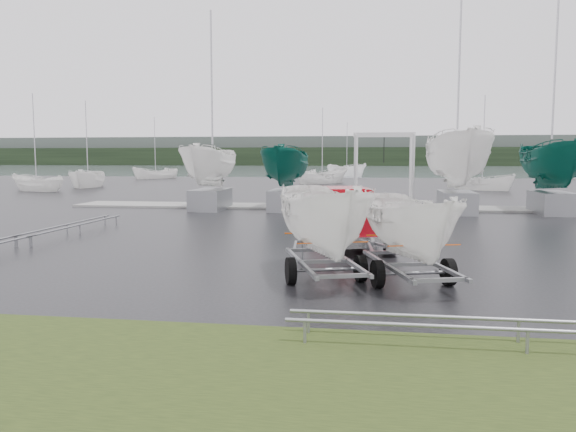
{
  "coord_description": "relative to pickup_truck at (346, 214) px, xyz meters",
  "views": [
    {
      "loc": [
        1.77,
        -17.94,
        2.8
      ],
      "look_at": [
        -0.49,
        -2.87,
        1.2
      ],
      "focal_mm": 35.0,
      "sensor_mm": 36.0,
      "label": 1
    }
  ],
  "objects": [
    {
      "name": "far_hill",
      "position": [
        -0.93,
        177.6,
        4.07
      ],
      "size": [
        300.0,
        6.0,
        10.0
      ],
      "primitive_type": "cube",
      "color": "#4C5651",
      "rests_on": "ground"
    },
    {
      "name": "ground_plane",
      "position": [
        -0.93,
        -0.4,
        -0.93
      ],
      "size": [
        120.0,
        120.0,
        0.0
      ],
      "primitive_type": "plane",
      "color": "black",
      "rests_on": "ground"
    },
    {
      "name": "lake",
      "position": [
        -0.93,
        99.6,
        -0.94
      ],
      "size": [
        300.0,
        300.0,
        0.0
      ],
      "primitive_type": "plane",
      "color": "gray",
      "rests_on": "ground"
    },
    {
      "name": "moored_boat_4",
      "position": [
        -27.07,
        51.48,
        -0.92
      ],
      "size": [
        3.34,
        3.34,
        11.1
      ],
      "rotation": [
        0.0,
        0.0,
        5.45
      ],
      "color": "white",
      "rests_on": "ground"
    },
    {
      "name": "trailer_parked",
      "position": [
        -0.21,
        -5.83,
        1.83
      ],
      "size": [
        2.23,
        3.79,
        5.1
      ],
      "rotation": [
        0.0,
        0.0,
        0.31
      ],
      "color": "gray",
      "rests_on": "ground"
    },
    {
      "name": "moored_boat_0",
      "position": [
        -25.5,
        30.94,
        -0.93
      ],
      "size": [
        3.14,
        3.19,
        11.45
      ],
      "rotation": [
        0.0,
        0.0,
        0.23
      ],
      "color": "white",
      "rests_on": "ground"
    },
    {
      "name": "trailer_hitched",
      "position": [
        1.7,
        -5.92,
        1.57
      ],
      "size": [
        2.13,
        3.79,
        4.6
      ],
      "rotation": [
        0.0,
        0.0,
        0.28
      ],
      "color": "gray",
      "rests_on": "ground"
    },
    {
      "name": "keelboat_0",
      "position": [
        -7.68,
        10.6,
        2.74
      ],
      "size": [
        2.32,
        3.2,
        10.48
      ],
      "color": "gray",
      "rests_on": "ground"
    },
    {
      "name": "grass_verge",
      "position": [
        -0.93,
        -11.4,
        -0.93
      ],
      "size": [
        40.0,
        40.0,
        0.0
      ],
      "primitive_type": "plane",
      "color": "#233013",
      "rests_on": "ground"
    },
    {
      "name": "boat_hoist",
      "position": [
        1.45,
        12.6,
        1.74
      ],
      "size": [
        3.3,
        2.18,
        4.12
      ],
      "color": "silver",
      "rests_on": "ground"
    },
    {
      "name": "mast_rack_2",
      "position": [
        3.07,
        -9.9,
        -0.58
      ],
      "size": [
        7.0,
        0.56,
        0.06
      ],
      "color": "gray",
      "rests_on": "ground"
    },
    {
      "name": "treeline",
      "position": [
        -0.93,
        169.6,
        2.07
      ],
      "size": [
        300.0,
        8.0,
        6.0
      ],
      "primitive_type": "cube",
      "color": "black",
      "rests_on": "ground"
    },
    {
      "name": "keelboat_1",
      "position": [
        -3.6,
        10.8,
        2.65
      ],
      "size": [
        2.27,
        3.2,
        7.13
      ],
      "color": "gray",
      "rests_on": "ground"
    },
    {
      "name": "pickup_truck",
      "position": [
        0.0,
        0.0,
        0.0
      ],
      "size": [
        3.23,
        5.66,
        1.78
      ],
      "rotation": [
        0.0,
        0.0,
        0.28
      ],
      "color": "maroon",
      "rests_on": "ground"
    },
    {
      "name": "dock",
      "position": [
        -0.93,
        12.6,
        -0.88
      ],
      "size": [
        30.0,
        3.0,
        0.12
      ],
      "primitive_type": "cube",
      "color": "gray",
      "rests_on": "ground"
    },
    {
      "name": "keelboat_2",
      "position": [
        5.05,
        10.6,
        3.82
      ],
      "size": [
        2.99,
        3.2,
        11.18
      ],
      "color": "gray",
      "rests_on": "ground"
    },
    {
      "name": "moored_boat_2",
      "position": [
        10.15,
        31.48,
        -0.92
      ],
      "size": [
        3.13,
        3.12,
        10.92
      ],
      "rotation": [
        0.0,
        0.0,
        0.9
      ],
      "color": "white",
      "rests_on": "ground"
    },
    {
      "name": "moored_boat_5",
      "position": [
        -2.93,
        66.54,
        -0.93
      ],
      "size": [
        4.22,
        4.22,
        11.92
      ],
      "rotation": [
        0.0,
        0.0,
        0.81
      ],
      "color": "white",
      "rests_on": "ground"
    },
    {
      "name": "keelboat_3",
      "position": [
        9.65,
        10.9,
        3.09
      ],
      "size": [
        2.53,
        3.2,
        10.7
      ],
      "color": "gray",
      "rests_on": "ground"
    },
    {
      "name": "mast_rack_0",
      "position": [
        -9.93,
        0.6,
        -0.58
      ],
      "size": [
        0.56,
        6.5,
        0.06
      ],
      "rotation": [
        0.0,
        0.0,
        1.57
      ],
      "color": "gray",
      "rests_on": "ground"
    },
    {
      "name": "moored_boat_1",
      "position": [
        -4.43,
        41.54,
        -0.93
      ],
      "size": [
        3.68,
        3.68,
        11.42
      ],
      "rotation": [
        0.0,
        0.0,
        2.35
      ],
      "color": "white",
      "rests_on": "ground"
    },
    {
      "name": "moored_boat_6",
      "position": [
        -26.71,
        24.6,
        -0.92
      ],
      "size": [
        2.88,
        2.84,
        10.89
      ],
      "rotation": [
        0.0,
        0.0,
        4.34
      ],
      "color": "white",
      "rests_on": "ground"
    }
  ]
}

